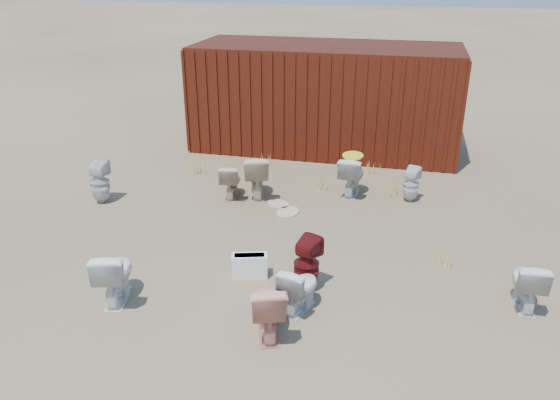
% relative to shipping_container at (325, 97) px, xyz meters
% --- Properties ---
extents(ground, '(100.00, 100.00, 0.00)m').
position_rel_shipping_container_xyz_m(ground, '(0.00, -5.20, -1.20)').
color(ground, brown).
rests_on(ground, ground).
extents(shipping_container, '(6.00, 2.40, 2.40)m').
position_rel_shipping_container_xyz_m(shipping_container, '(0.00, 0.00, 0.00)').
color(shipping_container, '#45140B').
rests_on(shipping_container, ground).
extents(toilet_front_a, '(0.61, 0.84, 0.77)m').
position_rel_shipping_container_xyz_m(toilet_front_a, '(-1.64, -7.09, -0.82)').
color(toilet_front_a, white).
rests_on(toilet_front_a, ground).
extents(toilet_front_pink, '(0.63, 0.83, 0.75)m').
position_rel_shipping_container_xyz_m(toilet_front_pink, '(0.50, -7.32, -0.82)').
color(toilet_front_pink, '#E29282').
rests_on(toilet_front_pink, ground).
extents(toilet_front_c, '(0.54, 0.71, 0.65)m').
position_rel_shipping_container_xyz_m(toilet_front_c, '(0.77, -6.75, -0.88)').
color(toilet_front_c, silver).
rests_on(toilet_front_c, ground).
extents(toilet_front_maroon, '(0.46, 0.46, 0.78)m').
position_rel_shipping_container_xyz_m(toilet_front_maroon, '(0.76, -6.25, -0.81)').
color(toilet_front_maroon, '#5E1012').
rests_on(toilet_front_maroon, ground).
extents(toilet_front_e, '(0.42, 0.70, 0.69)m').
position_rel_shipping_container_xyz_m(toilet_front_e, '(3.60, -5.99, -0.85)').
color(toilet_front_e, silver).
rests_on(toilet_front_e, ground).
extents(toilet_back_a, '(0.40, 0.41, 0.80)m').
position_rel_shipping_container_xyz_m(toilet_back_a, '(-3.50, -4.25, -0.80)').
color(toilet_back_a, silver).
rests_on(toilet_back_a, ground).
extents(toilet_back_beige_left, '(0.68, 0.92, 0.84)m').
position_rel_shipping_container_xyz_m(toilet_back_beige_left, '(-0.76, -3.30, -0.78)').
color(toilet_back_beige_left, beige).
rests_on(toilet_back_beige_left, ground).
extents(toilet_back_beige_right, '(0.48, 0.71, 0.67)m').
position_rel_shipping_container_xyz_m(toilet_back_beige_right, '(-1.23, -3.46, -0.87)').
color(toilet_back_beige_right, '#CCB495').
rests_on(toilet_back_beige_right, ground).
extents(toilet_back_yellowlid, '(0.51, 0.80, 0.78)m').
position_rel_shipping_container_xyz_m(toilet_back_yellowlid, '(0.98, -2.81, -0.81)').
color(toilet_back_yellowlid, silver).
rests_on(toilet_back_yellowlid, ground).
extents(toilet_back_e, '(0.38, 0.38, 0.66)m').
position_rel_shipping_container_xyz_m(toilet_back_e, '(2.09, -2.86, -0.87)').
color(toilet_back_e, silver).
rests_on(toilet_back_e, ground).
extents(yellow_lid, '(0.39, 0.49, 0.02)m').
position_rel_shipping_container_xyz_m(yellow_lid, '(0.98, -2.81, -0.41)').
color(yellow_lid, yellow).
rests_on(yellow_lid, toilet_back_yellowlid).
extents(loose_tank, '(0.54, 0.33, 0.35)m').
position_rel_shipping_container_xyz_m(loose_tank, '(-0.08, -6.12, -1.02)').
color(loose_tank, white).
rests_on(loose_tank, ground).
extents(loose_lid_near, '(0.48, 0.56, 0.02)m').
position_rel_shipping_container_xyz_m(loose_lid_near, '(-0.02, -3.90, -1.19)').
color(loose_lid_near, '#BDB289').
rests_on(loose_lid_near, ground).
extents(loose_lid_far, '(0.59, 0.58, 0.02)m').
position_rel_shipping_container_xyz_m(loose_lid_far, '(-0.27, -3.60, -1.19)').
color(loose_lid_far, tan).
rests_on(loose_lid_far, ground).
extents(weed_clump_a, '(0.36, 0.36, 0.33)m').
position_rel_shipping_container_xyz_m(weed_clump_a, '(-2.24, -2.41, -1.03)').
color(weed_clump_a, tan).
rests_on(weed_clump_a, ground).
extents(weed_clump_b, '(0.32, 0.32, 0.30)m').
position_rel_shipping_container_xyz_m(weed_clump_b, '(0.36, -2.61, -1.05)').
color(weed_clump_b, tan).
rests_on(weed_clump_b, ground).
extents(weed_clump_c, '(0.36, 0.36, 0.36)m').
position_rel_shipping_container_xyz_m(weed_clump_c, '(1.87, -2.68, -1.02)').
color(weed_clump_c, tan).
rests_on(weed_clump_c, ground).
extents(weed_clump_d, '(0.30, 0.30, 0.25)m').
position_rel_shipping_container_xyz_m(weed_clump_d, '(-1.06, -1.70, -1.07)').
color(weed_clump_d, tan).
rests_on(weed_clump_d, ground).
extents(weed_clump_e, '(0.34, 0.34, 0.32)m').
position_rel_shipping_container_xyz_m(weed_clump_e, '(1.35, -1.70, -1.04)').
color(weed_clump_e, tan).
rests_on(weed_clump_e, ground).
extents(weed_clump_f, '(0.28, 0.28, 0.21)m').
position_rel_shipping_container_xyz_m(weed_clump_f, '(2.65, -5.08, -1.10)').
color(weed_clump_f, tan).
rests_on(weed_clump_f, ground).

